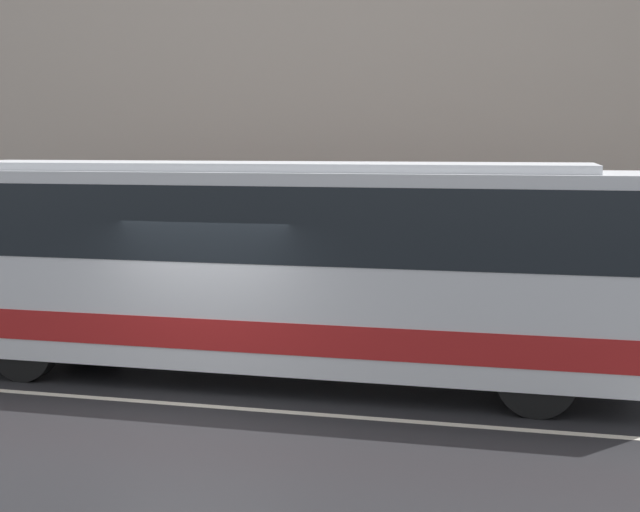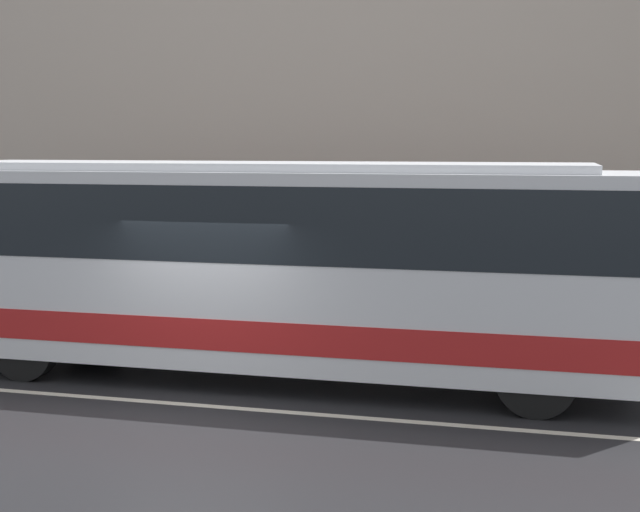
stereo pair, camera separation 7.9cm
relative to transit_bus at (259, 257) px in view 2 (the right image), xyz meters
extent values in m
plane|color=#262628|center=(-0.40, -1.72, -1.87)|extent=(60.00, 60.00, 0.00)
cube|color=gray|center=(-0.40, 3.82, -1.80)|extent=(60.00, 3.09, 0.14)
cube|color=#B7A899|center=(-0.40, 5.52, 2.67)|extent=(60.00, 0.30, 9.07)
cube|color=#2D2B28|center=(-0.40, 5.36, -0.73)|extent=(60.00, 0.06, 2.27)
cube|color=beige|center=(-0.40, -1.72, -1.86)|extent=(54.00, 0.14, 0.01)
cube|color=silver|center=(-0.01, 0.00, -0.09)|extent=(11.59, 2.52, 2.84)
cube|color=#B21E1E|center=(-0.01, 0.00, -0.97)|extent=(11.54, 2.55, 0.45)
cube|color=black|center=(-0.01, 0.00, 0.61)|extent=(11.25, 2.54, 1.08)
cube|color=silver|center=(-0.01, 0.00, 1.39)|extent=(9.86, 2.14, 0.12)
cylinder|color=black|center=(4.19, -1.10, -1.34)|extent=(1.06, 0.28, 1.06)
cylinder|color=black|center=(4.19, 1.10, -1.34)|extent=(1.06, 0.28, 1.06)
cylinder|color=black|center=(-3.40, -1.10, -1.34)|extent=(1.06, 0.28, 1.06)
cylinder|color=black|center=(-3.40, 1.10, -1.34)|extent=(1.06, 0.28, 1.06)
camera|label=1|loc=(4.18, -12.89, 1.72)|focal=50.00mm
camera|label=2|loc=(4.26, -12.87, 1.72)|focal=50.00mm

